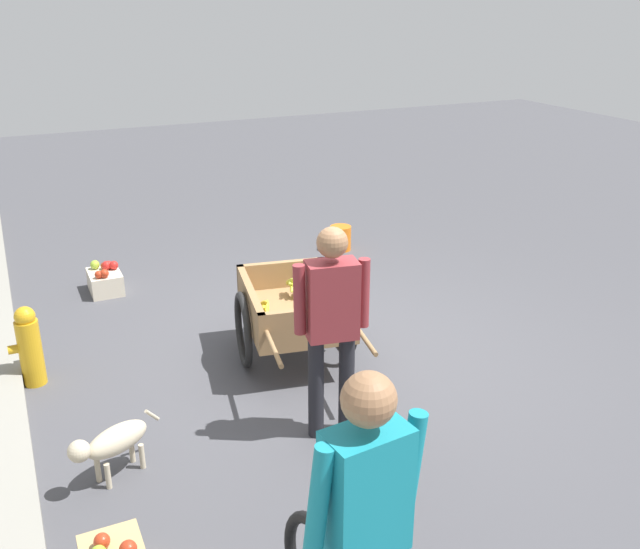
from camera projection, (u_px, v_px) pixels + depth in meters
ground_plane at (336, 353)px, 6.14m from camera, size 24.00×24.00×0.00m
fruit_cart at (295, 312)px, 5.90m from camera, size 1.76×1.07×0.72m
vendor_person at (332, 316)px, 4.70m from camera, size 0.26×0.52×1.54m
cyclist_person at (365, 515)px, 2.82m from camera, size 0.23×0.57×1.62m
dog at (112, 442)px, 4.46m from camera, size 0.37×0.62×0.40m
fire_hydrant at (29, 346)px, 5.54m from camera, size 0.25×0.25×0.67m
plastic_bucket at (341, 238)px, 8.57m from camera, size 0.26×0.26×0.30m
mixed_fruit_crate at (105, 280)px, 7.36m from camera, size 0.44×0.32×0.32m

